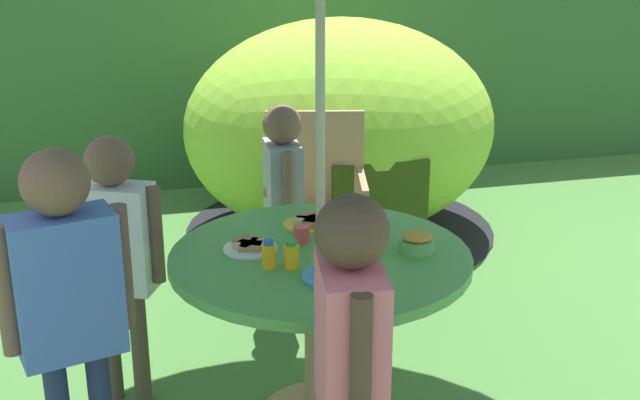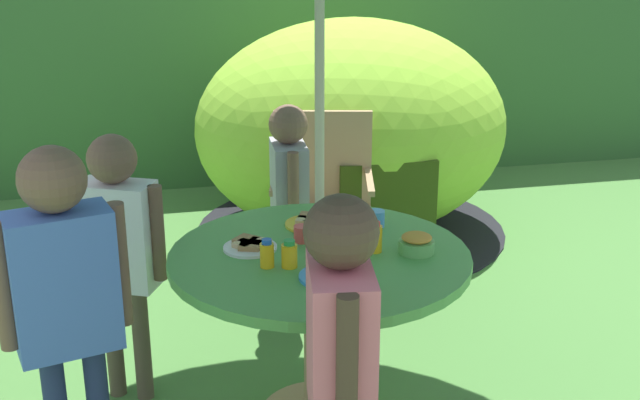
{
  "view_description": "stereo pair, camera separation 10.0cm",
  "coord_description": "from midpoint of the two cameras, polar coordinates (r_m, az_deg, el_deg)",
  "views": [
    {
      "loc": [
        -0.73,
        -2.8,
        1.96
      ],
      "look_at": [
        0.02,
        0.07,
        0.95
      ],
      "focal_mm": 44.96,
      "sensor_mm": 36.0,
      "label": 1
    },
    {
      "loc": [
        -0.63,
        -2.82,
        1.96
      ],
      "look_at": [
        0.02,
        0.07,
        0.95
      ],
      "focal_mm": 44.96,
      "sensor_mm": 36.0,
      "label": 2
    }
  ],
  "objects": [
    {
      "name": "plate_near_left",
      "position": [
        2.91,
        0.04,
        -5.35
      ],
      "size": [
        0.23,
        0.23,
        0.03
      ],
      "color": "#338CD8",
      "rests_on": "garden_table"
    },
    {
      "name": "juice_bottle_far_right",
      "position": [
        2.98,
        -3.02,
        -3.94
      ],
      "size": [
        0.06,
        0.06,
        0.11
      ],
      "color": "yellow",
      "rests_on": "garden_table"
    },
    {
      "name": "plate_center_front",
      "position": [
        3.17,
        -5.88,
        -3.31
      ],
      "size": [
        0.21,
        0.21,
        0.03
      ],
      "color": "white",
      "rests_on": "garden_table"
    },
    {
      "name": "juice_bottle_near_right",
      "position": [
        2.98,
        -4.62,
        -3.92
      ],
      "size": [
        0.05,
        0.05,
        0.11
      ],
      "color": "yellow",
      "rests_on": "garden_table"
    },
    {
      "name": "plate_front_edge",
      "position": [
        3.41,
        -1.59,
        -1.6
      ],
      "size": [
        0.23,
        0.23,
        0.03
      ],
      "color": "yellow",
      "rests_on": "garden_table"
    },
    {
      "name": "cup_far",
      "position": [
        3.22,
        -2.2,
        -2.44
      ],
      "size": [
        0.07,
        0.07,
        0.07
      ],
      "primitive_type": "cylinder",
      "color": "#E04C47",
      "rests_on": "garden_table"
    },
    {
      "name": "garden_table",
      "position": [
        3.19,
        -0.89,
        -6.25
      ],
      "size": [
        1.18,
        1.18,
        0.76
      ],
      "color": "tan",
      "rests_on": "ground_plane"
    },
    {
      "name": "juice_bottle_center_back",
      "position": [
        3.13,
        3.03,
        -2.65
      ],
      "size": [
        0.06,
        0.06,
        0.12
      ],
      "color": "yellow",
      "rests_on": "garden_table"
    },
    {
      "name": "wooden_chair",
      "position": [
        4.38,
        -1.0,
        0.38
      ],
      "size": [
        0.63,
        0.58,
        1.02
      ],
      "rotation": [
        0.0,
        0.0,
        -0.23
      ],
      "color": "tan",
      "rests_on": "ground_plane"
    },
    {
      "name": "child_in_grey_shirt",
      "position": [
        4.02,
        -3.35,
        1.0
      ],
      "size": [
        0.19,
        0.39,
        1.14
      ],
      "rotation": [
        0.0,
        0.0,
        -1.63
      ],
      "color": "brown",
      "rests_on": "ground_plane"
    },
    {
      "name": "cup_near",
      "position": [
        3.4,
        3.05,
        -1.28
      ],
      "size": [
        0.07,
        0.07,
        0.07
      ],
      "primitive_type": "cylinder",
      "color": "#4C99D8",
      "rests_on": "garden_table"
    },
    {
      "name": "juice_bottle_far_left",
      "position": [
        2.74,
        2.6,
        -5.87
      ],
      "size": [
        0.05,
        0.05,
        0.13
      ],
      "color": "yellow",
      "rests_on": "garden_table"
    },
    {
      "name": "child_in_blue_shirt",
      "position": [
        2.81,
        -18.58,
        -5.83
      ],
      "size": [
        0.43,
        0.27,
        1.31
      ],
      "rotation": [
        0.0,
        0.0,
        0.26
      ],
      "color": "navy",
      "rests_on": "ground_plane"
    },
    {
      "name": "child_in_white_shirt",
      "position": [
        3.39,
        -15.13,
        -2.63
      ],
      "size": [
        0.37,
        0.28,
        1.18
      ],
      "rotation": [
        0.0,
        0.0,
        -0.44
      ],
      "color": "brown",
      "rests_on": "ground_plane"
    },
    {
      "name": "dome_tent",
      "position": [
        5.3,
        0.89,
        5.1
      ],
      "size": [
        2.1,
        2.1,
        1.42
      ],
      "rotation": [
        0.0,
        0.0,
        -0.0
      ],
      "color": "#8CC633",
      "rests_on": "ground_plane"
    },
    {
      "name": "snack_bowl",
      "position": [
        3.15,
        5.99,
        -3.01
      ],
      "size": [
        0.14,
        0.14,
        0.08
      ],
      "color": "#66B259",
      "rests_on": "garden_table"
    },
    {
      "name": "hedge_backdrop",
      "position": [
        6.6,
        -8.58,
        9.01
      ],
      "size": [
        9.0,
        0.7,
        1.72
      ],
      "primitive_type": "cube",
      "color": "#33602D",
      "rests_on": "ground_plane"
    },
    {
      "name": "child_in_pink_shirt",
      "position": [
        2.37,
        0.96,
        -10.16
      ],
      "size": [
        0.23,
        0.43,
        1.27
      ],
      "rotation": [
        0.0,
        0.0,
        1.42
      ],
      "color": "navy",
      "rests_on": "ground_plane"
    }
  ]
}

